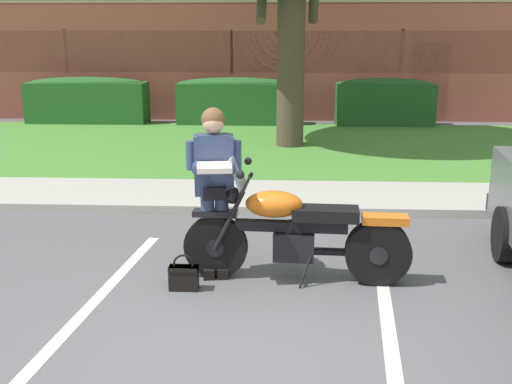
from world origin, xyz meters
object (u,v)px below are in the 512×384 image
at_px(hedge_center_right, 385,101).
at_px(brick_building, 244,49).
at_px(handbag, 184,276).
at_px(motorcycle, 304,233).
at_px(rider_person, 214,180).
at_px(hedge_center_left, 234,100).
at_px(hedge_left, 88,100).

xyz_separation_m(hedge_center_right, brick_building, (-4.01, 5.92, 1.13)).
bearing_deg(handbag, hedge_center_right, 71.70).
relative_size(motorcycle, handbag, 6.23).
bearing_deg(rider_person, hedge_center_right, 72.47).
distance_m(motorcycle, hedge_center_right, 10.47).
bearing_deg(hedge_center_left, handbag, -87.85).
relative_size(rider_person, hedge_left, 0.55).
relative_size(motorcycle, rider_person, 1.32).
xyz_separation_m(handbag, brick_building, (-0.54, 16.42, 1.64)).
height_order(rider_person, hedge_center_right, rider_person).
relative_size(handbag, hedge_center_right, 0.15).
distance_m(motorcycle, rider_person, 1.03).
xyz_separation_m(handbag, hedge_center_right, (3.47, 10.50, 0.51)).
bearing_deg(brick_building, hedge_left, -122.14).
xyz_separation_m(rider_person, hedge_left, (-4.53, 10.15, -0.36)).
distance_m(rider_person, hedge_left, 11.12).
relative_size(hedge_left, brick_building, 0.12).
distance_m(rider_person, handbag, 0.97).
bearing_deg(hedge_center_left, hedge_center_right, 0.00).
bearing_deg(handbag, hedge_left, 112.08).
relative_size(handbag, hedge_center_left, 0.12).
bearing_deg(hedge_center_right, motorcycle, -102.81).
height_order(hedge_center_left, brick_building, brick_building).
bearing_deg(hedge_center_left, rider_person, -86.28).
distance_m(motorcycle, hedge_left, 11.55).
relative_size(hedge_center_left, hedge_center_right, 1.19).
bearing_deg(hedge_left, rider_person, -65.96).
distance_m(handbag, hedge_center_right, 11.07).
distance_m(hedge_center_left, brick_building, 6.03).
bearing_deg(motorcycle, brick_building, 95.98).
bearing_deg(brick_building, motorcycle, -84.02).
bearing_deg(rider_person, brick_building, 92.87).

